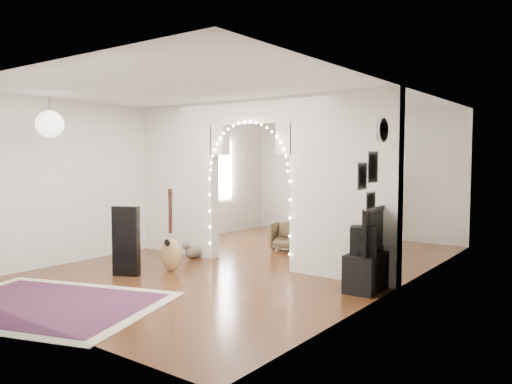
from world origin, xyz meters
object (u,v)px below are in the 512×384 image
Objects in this scene: acoustic_guitar at (171,241)px; bookcase at (351,205)px; dining_chair_right at (329,248)px; media_console at (371,270)px; dining_chair_left at (287,236)px; dining_table at (340,208)px; floor_speaker at (363,259)px.

bookcase is (0.79, 4.66, 0.24)m from acoustic_guitar.
acoustic_guitar is 2.16× the size of dining_chair_right.
dining_chair_left is (-2.43, 1.68, 0.01)m from media_console.
dining_table is at bearing 99.93° from dining_chair_right.
acoustic_guitar is 1.90× the size of dining_chair_left.
floor_speaker is 0.69× the size of dining_table.
media_console is (2.90, 0.91, -0.22)m from acoustic_guitar.
dining_chair_left is (-0.31, -1.54, -0.42)m from dining_table.
dining_table is at bearing -86.99° from bookcase.
acoustic_guitar is 0.86× the size of dining_table.
bookcase is 0.52m from dining_table.
floor_speaker is at bearing -91.97° from media_console.
floor_speaker is at bearing -57.88° from bookcase.
acoustic_guitar is at bearing -96.01° from dining_table.
floor_speaker is at bearing -61.12° from dining_chair_right.
dining_table is 1.63m from dining_chair_left.
media_console is at bearing -55.87° from dining_chair_right.
dining_table is at bearing 81.40° from acoustic_guitar.
dining_table is (0.78, 4.14, 0.21)m from acoustic_guitar.
dining_chair_right is at bearing 134.49° from media_console.
bookcase is (-2.11, 3.99, 0.28)m from floor_speaker.
media_console is at bearing -56.37° from bookcase.
floor_speaker is 1.51× the size of dining_chair_left.
bookcase reaches higher than dining_chair_right.
bookcase is (-2.11, 3.75, 0.46)m from media_console.
acoustic_guitar is at bearing -164.84° from media_console.
floor_speaker is 1.72× the size of dining_chair_right.
floor_speaker is 0.61× the size of bookcase.
dining_table is (-2.12, 3.47, 0.25)m from floor_speaker.
floor_speaker is 0.30m from media_console.
acoustic_guitar is at bearing -119.37° from dining_chair_left.
dining_chair_left is at bearing -94.58° from bookcase.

